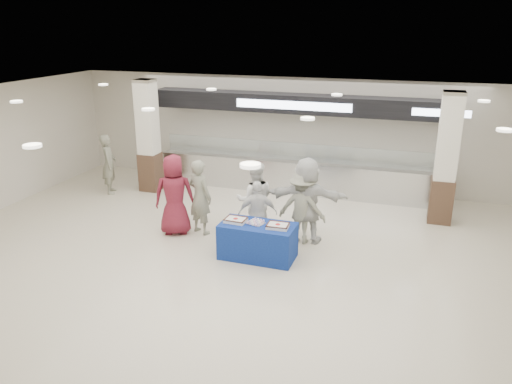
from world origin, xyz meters
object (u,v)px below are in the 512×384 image
(soldier_bg, at_px, (109,164))
(display_table, at_px, (258,241))
(sheet_cake_right, at_px, (278,226))
(soldier_b, at_px, (302,207))
(cupcake_tray, at_px, (256,222))
(civilian_white, at_px, (306,200))
(sheet_cake_left, at_px, (236,220))
(civilian_maroon, at_px, (174,195))
(chef_tall, at_px, (255,200))
(chef_short, at_px, (258,213))
(soldier_a, at_px, (200,197))

(soldier_bg, bearing_deg, display_table, -144.03)
(sheet_cake_right, bearing_deg, soldier_b, 77.23)
(sheet_cake_right, relative_size, soldier_b, 0.27)
(cupcake_tray, height_order, soldier_b, soldier_b)
(sheet_cake_right, xyz_separation_m, civilian_white, (0.32, 1.17, 0.18))
(sheet_cake_left, relative_size, civilian_maroon, 0.24)
(chef_tall, height_order, chef_short, chef_tall)
(civilian_white, bearing_deg, chef_tall, -1.71)
(sheet_cake_left, relative_size, civilian_white, 0.23)
(sheet_cake_left, bearing_deg, chef_short, 67.11)
(display_table, height_order, sheet_cake_right, sheet_cake_right)
(sheet_cake_left, xyz_separation_m, civilian_maroon, (-1.73, 0.65, 0.15))
(civilian_maroon, distance_m, civilian_white, 3.01)
(cupcake_tray, distance_m, soldier_bg, 5.90)
(sheet_cake_right, distance_m, cupcake_tray, 0.50)
(display_table, distance_m, sheet_cake_left, 0.64)
(sheet_cake_left, xyz_separation_m, chef_short, (0.27, 0.65, -0.06))
(sheet_cake_right, xyz_separation_m, chef_tall, (-0.84, 1.07, 0.09))
(chef_short, bearing_deg, civilian_white, -173.62)
(cupcake_tray, distance_m, soldier_a, 1.80)
(sheet_cake_left, distance_m, soldier_a, 1.46)
(sheet_cake_left, distance_m, soldier_b, 1.58)
(cupcake_tray, relative_size, soldier_bg, 0.24)
(sheet_cake_right, xyz_separation_m, soldier_a, (-2.11, 0.88, 0.09))
(chef_short, distance_m, civilian_white, 1.11)
(civilian_white, bearing_deg, sheet_cake_right, 68.36)
(civilian_maroon, relative_size, soldier_a, 1.07)
(civilian_maroon, height_order, chef_tall, civilian_maroon)
(soldier_a, bearing_deg, cupcake_tray, 174.55)
(civilian_maroon, xyz_separation_m, chef_tall, (1.81, 0.39, -0.06))
(sheet_cake_left, bearing_deg, cupcake_tray, 6.43)
(sheet_cake_right, bearing_deg, civilian_maroon, 165.65)
(chef_short, distance_m, soldier_b, 0.99)
(civilian_maroon, relative_size, soldier_b, 1.15)
(chef_short, relative_size, soldier_b, 0.89)
(soldier_b, bearing_deg, cupcake_tray, 56.12)
(display_table, bearing_deg, cupcake_tray, 146.98)
(chef_tall, bearing_deg, sheet_cake_left, 63.50)
(soldier_a, distance_m, soldier_bg, 4.10)
(chef_tall, xyz_separation_m, soldier_bg, (-4.92, 1.67, -0.03))
(display_table, xyz_separation_m, soldier_a, (-1.67, 0.84, 0.51))
(civilian_maroon, bearing_deg, chef_tall, 170.79)
(sheet_cake_left, distance_m, cupcake_tray, 0.42)
(soldier_a, distance_m, chef_tall, 1.28)
(soldier_a, bearing_deg, chef_short, -166.80)
(civilian_maroon, xyz_separation_m, chef_short, (2.00, 0.00, -0.21))
(display_table, xyz_separation_m, soldier_b, (0.69, 1.06, 0.45))
(civilian_maroon, xyz_separation_m, soldier_b, (2.90, 0.42, -0.12))
(soldier_a, relative_size, soldier_bg, 1.04)
(display_table, xyz_separation_m, civilian_maroon, (-2.21, 0.64, 0.57))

